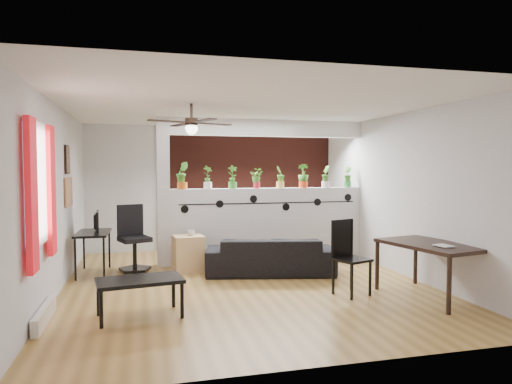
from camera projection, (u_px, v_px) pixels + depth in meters
name	position (u px, v px, depth m)	size (l,w,h in m)	color
room_shell	(244.00, 196.00, 6.77)	(6.30, 7.10, 2.90)	olive
partition_wall	(269.00, 224.00, 8.45)	(3.60, 0.18, 1.35)	#BCBCC1
ceiling_header	(269.00, 128.00, 8.36)	(3.60, 0.18, 0.30)	silver
pier_column	(163.00, 192.00, 7.96)	(0.22, 0.20, 2.60)	#BCBCC1
brick_panel	(250.00, 188.00, 9.84)	(3.90, 0.05, 2.60)	#9B3B2D
vine_decal	(270.00, 203.00, 8.34)	(3.31, 0.01, 0.30)	black
window_assembly	(39.00, 187.00, 4.98)	(0.09, 1.30, 1.55)	white
baseboard_heater	(44.00, 315.00, 5.06)	(0.08, 1.00, 0.18)	silver
corkboard	(69.00, 192.00, 7.06)	(0.03, 0.60, 0.45)	#A2714E
framed_art	(67.00, 160.00, 6.99)	(0.03, 0.34, 0.44)	#8C7259
ceiling_fan	(192.00, 125.00, 6.23)	(1.19, 1.19, 0.43)	black
potted_plant_0	(182.00, 175.00, 8.02)	(0.27, 0.22, 0.48)	#CD5D18
potted_plant_1	(208.00, 176.00, 8.13)	(0.27, 0.27, 0.42)	white
potted_plant_2	(233.00, 176.00, 8.24)	(0.27, 0.24, 0.43)	#388A32
potted_plant_3	(257.00, 178.00, 8.35)	(0.22, 0.20, 0.36)	#B11C27
potted_plant_4	(280.00, 176.00, 8.46)	(0.26, 0.26, 0.41)	#ECB753
potted_plant_5	(303.00, 175.00, 8.57)	(0.25, 0.20, 0.45)	#ED411B
potted_plant_6	(326.00, 176.00, 8.68)	(0.24, 0.26, 0.42)	silver
potted_plant_7	(347.00, 176.00, 8.79)	(0.18, 0.22, 0.40)	green
sofa	(270.00, 256.00, 7.41)	(1.96, 0.77, 0.57)	black
cube_shelf	(188.00, 253.00, 7.62)	(0.48, 0.43, 0.59)	tan
cup	(191.00, 233.00, 7.62)	(0.12, 0.12, 0.09)	gray
computer_desk	(93.00, 236.00, 7.39)	(0.52, 0.96, 0.69)	black
monitor	(94.00, 225.00, 7.52)	(0.05, 0.31, 0.18)	black
office_chair	(133.00, 242.00, 7.60)	(0.58, 0.59, 1.08)	black
dining_table	(431.00, 249.00, 6.04)	(1.06, 1.46, 0.73)	black
book	(439.00, 246.00, 5.72)	(0.17, 0.23, 0.02)	gray
folding_chair	(347.00, 250.00, 6.22)	(0.52, 0.52, 1.01)	black
coffee_table	(140.00, 283.00, 5.24)	(1.03, 0.67, 0.45)	black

